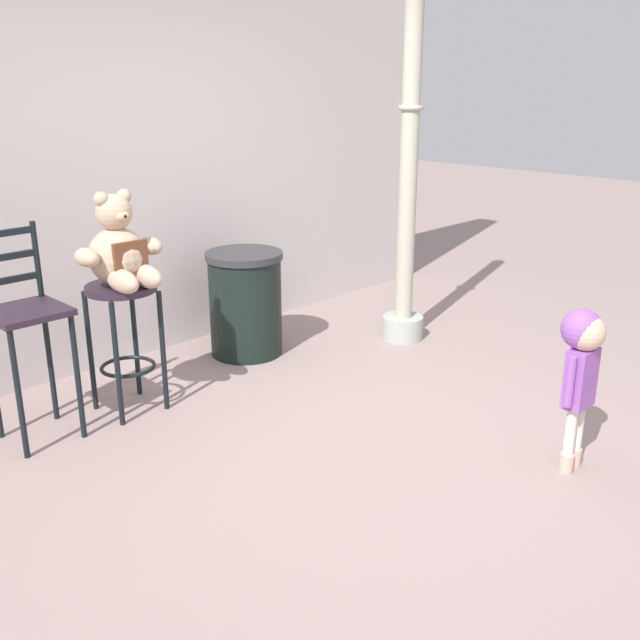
{
  "coord_description": "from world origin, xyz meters",
  "views": [
    {
      "loc": [
        -2.69,
        -2.3,
        1.96
      ],
      "look_at": [
        0.03,
        0.39,
        0.68
      ],
      "focal_mm": 40.83,
      "sensor_mm": 36.0,
      "label": 1
    }
  ],
  "objects_px": {
    "bar_stool_with_teddy": "(124,321)",
    "lamppost": "(408,183)",
    "teddy_bear": "(120,252)",
    "trash_bin": "(246,303)",
    "child_walking": "(582,356)",
    "bar_chair_empty": "(26,323)"
  },
  "relations": [
    {
      "from": "child_walking",
      "to": "bar_chair_empty",
      "type": "distance_m",
      "value": 2.94
    },
    {
      "from": "trash_bin",
      "to": "lamppost",
      "type": "height_order",
      "value": "lamppost"
    },
    {
      "from": "teddy_bear",
      "to": "bar_chair_empty",
      "type": "bearing_deg",
      "value": 171.09
    },
    {
      "from": "teddy_bear",
      "to": "trash_bin",
      "type": "bearing_deg",
      "value": 13.06
    },
    {
      "from": "bar_stool_with_teddy",
      "to": "lamppost",
      "type": "height_order",
      "value": "lamppost"
    },
    {
      "from": "teddy_bear",
      "to": "trash_bin",
      "type": "height_order",
      "value": "teddy_bear"
    },
    {
      "from": "child_walking",
      "to": "trash_bin",
      "type": "relative_size",
      "value": 1.14
    },
    {
      "from": "teddy_bear",
      "to": "trash_bin",
      "type": "distance_m",
      "value": 1.31
    },
    {
      "from": "child_walking",
      "to": "bar_chair_empty",
      "type": "xyz_separation_m",
      "value": [
        -1.79,
        2.34,
        0.05
      ]
    },
    {
      "from": "teddy_bear",
      "to": "lamppost",
      "type": "xyz_separation_m",
      "value": [
        2.2,
        -0.36,
        0.22
      ]
    },
    {
      "from": "trash_bin",
      "to": "bar_chair_empty",
      "type": "height_order",
      "value": "bar_chair_empty"
    },
    {
      "from": "lamppost",
      "to": "bar_stool_with_teddy",
      "type": "bearing_deg",
      "value": 169.87
    },
    {
      "from": "bar_stool_with_teddy",
      "to": "trash_bin",
      "type": "distance_m",
      "value": 1.17
    },
    {
      "from": "bar_stool_with_teddy",
      "to": "trash_bin",
      "type": "xyz_separation_m",
      "value": [
        1.13,
        0.23,
        -0.19
      ]
    },
    {
      "from": "child_walking",
      "to": "teddy_bear",
      "type": "bearing_deg",
      "value": -65.43
    },
    {
      "from": "teddy_bear",
      "to": "lamppost",
      "type": "height_order",
      "value": "lamppost"
    },
    {
      "from": "bar_stool_with_teddy",
      "to": "trash_bin",
      "type": "relative_size",
      "value": 1.04
    },
    {
      "from": "lamppost",
      "to": "bar_chair_empty",
      "type": "distance_m",
      "value": 2.84
    },
    {
      "from": "lamppost",
      "to": "child_walking",
      "type": "bearing_deg",
      "value": -117.09
    },
    {
      "from": "teddy_bear",
      "to": "bar_chair_empty",
      "type": "relative_size",
      "value": 0.46
    },
    {
      "from": "trash_bin",
      "to": "child_walking",
      "type": "bearing_deg",
      "value": -87.66
    },
    {
      "from": "teddy_bear",
      "to": "trash_bin",
      "type": "relative_size",
      "value": 0.72
    }
  ]
}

